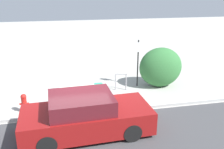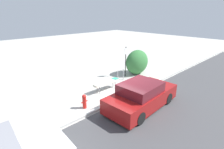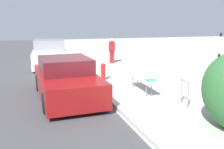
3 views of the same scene
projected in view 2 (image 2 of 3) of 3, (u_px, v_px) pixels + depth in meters
name	position (u px, v px, depth m)	size (l,w,h in m)	color
ground_plane	(122.00, 99.00, 10.05)	(60.00, 60.00, 0.00)	#ADAAA3
road_strip	(222.00, 145.00, 6.55)	(60.00, 10.00, 0.01)	#424244
curb	(122.00, 98.00, 10.03)	(60.00, 0.20, 0.13)	#B7B7B2
bench	(107.00, 82.00, 11.00)	(1.87, 0.44, 0.61)	gray
bike_rack	(121.00, 74.00, 12.64)	(0.55, 0.15, 0.83)	#99999E
sign_post	(126.00, 59.00, 13.21)	(0.36, 0.08, 2.30)	black
fire_hydrant	(84.00, 101.00, 8.96)	(0.36, 0.22, 0.77)	red
shrub_hedge	(137.00, 62.00, 13.89)	(2.11, 1.46, 1.94)	#337038
parked_car_near	(141.00, 96.00, 8.98)	(4.29, 1.98, 1.38)	black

